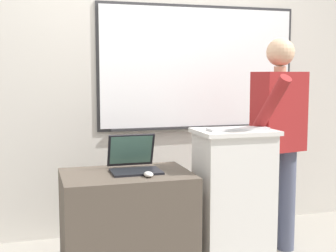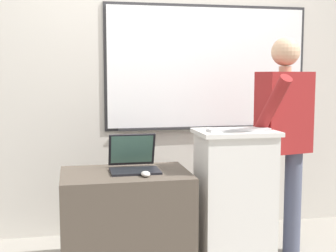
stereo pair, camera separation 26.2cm
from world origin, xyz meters
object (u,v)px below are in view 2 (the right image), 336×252
at_px(person_presenter, 284,133).
at_px(wireless_keyboard, 238,130).
at_px(lectern_podium, 234,199).
at_px(side_desk, 126,223).
at_px(laptop, 133,160).
at_px(computer_mouse_by_laptop, 146,174).

distance_m(person_presenter, wireless_keyboard, 0.45).
relative_size(lectern_podium, side_desk, 1.13).
xyz_separation_m(lectern_podium, side_desk, (-0.77, 0.04, -0.14)).
xyz_separation_m(person_presenter, wireless_keyboard, (-0.42, -0.17, 0.06)).
bearing_deg(lectern_podium, laptop, 170.52).
xyz_separation_m(lectern_podium, wireless_keyboard, (0.00, -0.05, 0.50)).
distance_m(lectern_podium, computer_mouse_by_laptop, 0.70).
height_order(side_desk, person_presenter, person_presenter).
bearing_deg(side_desk, wireless_keyboard, -7.13).
xyz_separation_m(side_desk, wireless_keyboard, (0.77, -0.10, 0.64)).
bearing_deg(computer_mouse_by_laptop, lectern_podium, 9.73).
distance_m(lectern_podium, wireless_keyboard, 0.50).
relative_size(person_presenter, computer_mouse_by_laptop, 16.38).
bearing_deg(person_presenter, laptop, 168.11).
distance_m(person_presenter, computer_mouse_by_laptop, 1.12).
bearing_deg(computer_mouse_by_laptop, person_presenter, 12.02).
xyz_separation_m(wireless_keyboard, computer_mouse_by_laptop, (-0.66, -0.06, -0.27)).
xyz_separation_m(lectern_podium, person_presenter, (0.42, 0.12, 0.44)).
xyz_separation_m(side_desk, person_presenter, (1.19, 0.07, 0.58)).
relative_size(lectern_podium, wireless_keyboard, 2.29).
height_order(lectern_podium, computer_mouse_by_laptop, lectern_podium).
distance_m(lectern_podium, person_presenter, 0.62).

